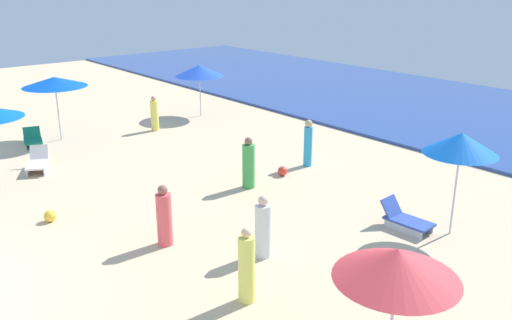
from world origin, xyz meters
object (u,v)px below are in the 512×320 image
at_px(umbrella_2, 461,144).
at_px(beachgoer_7, 249,165).
at_px(lounge_chair_2_0, 405,219).
at_px(umbrella_1, 199,71).
at_px(lounge_chair_3_0, 33,139).
at_px(beach_ball_0, 282,171).
at_px(umbrella_3, 55,82).
at_px(beachgoer_2, 155,114).
at_px(beach_ball_1, 50,216).
at_px(umbrella_0, 397,264).
at_px(lounge_chair_4_0, 38,163).
at_px(beachgoer_1, 263,229).
at_px(beachgoer_3, 308,144).
at_px(beachgoer_0, 164,217).
at_px(beachgoer_5, 247,268).

xyz_separation_m(umbrella_2, beachgoer_7, (-5.80, -1.94, -1.66)).
bearing_deg(lounge_chair_2_0, umbrella_1, 74.90).
bearing_deg(lounge_chair_3_0, beach_ball_0, -43.91).
bearing_deg(umbrella_2, beach_ball_0, -175.79).
bearing_deg(umbrella_3, lounge_chair_2_0, 15.60).
bearing_deg(lounge_chair_3_0, beachgoer_2, 1.75).
xyz_separation_m(beachgoer_7, beach_ball_0, (-0.09, 1.51, -0.59)).
bearing_deg(lounge_chair_2_0, umbrella_3, 101.96).
bearing_deg(beach_ball_0, beach_ball_1, -100.83).
xyz_separation_m(umbrella_0, beachgoer_2, (-15.93, 4.99, -1.62)).
height_order(lounge_chair_4_0, beachgoer_1, beachgoer_1).
xyz_separation_m(umbrella_0, beachgoer_3, (-8.54, 6.77, -1.51)).
xyz_separation_m(lounge_chair_2_0, beachgoer_7, (-4.88, -1.30, 0.49)).
bearing_deg(umbrella_0, umbrella_2, 112.81).
bearing_deg(beachgoer_3, beachgoer_7, 100.18).
bearing_deg(umbrella_0, beachgoer_2, 162.62).
xyz_separation_m(umbrella_0, umbrella_2, (-2.46, 5.85, 0.10)).
distance_m(lounge_chair_3_0, beachgoer_0, 10.50).
bearing_deg(beachgoer_2, umbrella_2, 24.98).
relative_size(lounge_chair_4_0, beach_ball_1, 4.49).
xyz_separation_m(umbrella_1, lounge_chair_3_0, (-0.27, -7.69, -1.90)).
relative_size(beachgoer_0, beach_ball_1, 4.87).
relative_size(beachgoer_3, beach_ball_0, 5.09).
distance_m(umbrella_1, beachgoer_2, 3.40).
xyz_separation_m(umbrella_2, beachgoer_5, (-0.96, -5.90, -1.65)).
height_order(lounge_chair_3_0, beach_ball_1, lounge_chair_3_0).
xyz_separation_m(beachgoer_2, beach_ball_0, (7.59, 0.43, -0.54)).
bearing_deg(lounge_chair_4_0, beachgoer_0, -58.67).
bearing_deg(lounge_chair_3_0, lounge_chair_4_0, -89.93).
bearing_deg(beachgoer_3, umbrella_0, 146.18).
bearing_deg(lounge_chair_2_0, beach_ball_1, 134.11).
bearing_deg(lounge_chair_4_0, beachgoer_1, -50.81).
height_order(umbrella_0, beach_ball_0, umbrella_0).
xyz_separation_m(lounge_chair_3_0, beachgoer_2, (1.16, 4.74, 0.47)).
distance_m(umbrella_1, beachgoer_3, 8.47).
xyz_separation_m(beachgoer_2, beachgoer_5, (12.51, -5.04, 0.06)).
height_order(beachgoer_7, beach_ball_0, beachgoer_7).
distance_m(beachgoer_1, beachgoer_2, 11.86).
bearing_deg(beach_ball_1, umbrella_2, 46.38).
relative_size(beachgoer_5, beach_ball_1, 5.10).
distance_m(umbrella_0, beachgoer_3, 11.00).
relative_size(beachgoer_7, beach_ball_0, 5.02).
bearing_deg(beach_ball_0, beachgoer_5, -48.00).
relative_size(umbrella_1, beachgoer_2, 1.60).
relative_size(lounge_chair_3_0, beachgoer_3, 0.84).
distance_m(beachgoer_3, beachgoer_5, 8.53).
xyz_separation_m(beachgoer_1, beach_ball_1, (-5.09, -3.18, -0.54)).
xyz_separation_m(umbrella_0, beachgoer_0, (-6.61, -0.05, -1.60)).
height_order(umbrella_0, umbrella_1, umbrella_0).
bearing_deg(beachgoer_2, umbrella_1, 128.18).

